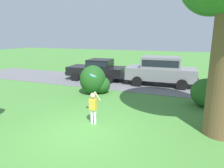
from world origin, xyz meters
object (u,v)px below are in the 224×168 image
parked_sedan (97,69)px  parked_suv (161,69)px  child_thrower (93,106)px  frisbee (93,75)px

parked_sedan → parked_suv: size_ratio=0.95×
parked_sedan → child_thrower: bearing=-66.0°
parked_sedan → child_thrower: 7.85m
parked_suv → child_thrower: size_ratio=3.71×
frisbee → parked_sedan: bearing=114.0°
parked_suv → child_thrower: 7.32m
parked_sedan → child_thrower: (3.19, -7.17, -0.13)m
parked_suv → frisbee: 6.93m
child_thrower → frisbee: (-0.21, 0.48, 1.05)m
parked_suv → parked_sedan: bearing=179.9°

